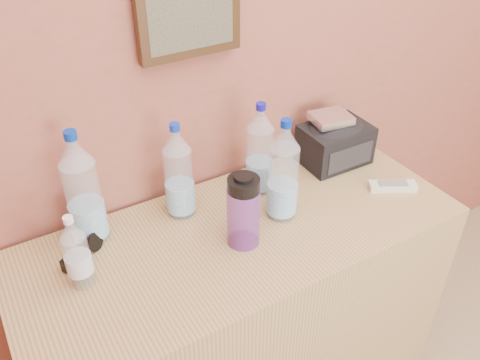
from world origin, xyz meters
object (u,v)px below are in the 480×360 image
at_px(nalgene_bottle, 243,210).
at_px(dresser, 241,323).
at_px(ac_remote, 393,186).
at_px(foil_packet, 331,118).
at_px(pet_small, 77,255).
at_px(toiletry_bag, 335,142).
at_px(pet_large_d, 283,175).
at_px(pet_large_c, 260,153).
at_px(sunglasses, 83,250).
at_px(pet_large_a, 83,194).
at_px(pet_large_b, 179,175).

bearing_deg(nalgene_bottle, dresser, 67.33).
xyz_separation_m(ac_remote, foil_packet, (-0.08, 0.25, 0.16)).
bearing_deg(nalgene_bottle, pet_small, 169.89).
bearing_deg(toiletry_bag, pet_small, -171.33).
distance_m(pet_large_d, pet_small, 0.61).
distance_m(pet_small, ac_remote, 1.00).
xyz_separation_m(dresser, toiletry_bag, (0.47, 0.16, 0.49)).
height_order(toiletry_bag, foil_packet, foil_packet).
bearing_deg(pet_large_d, dresser, -177.20).
relative_size(pet_large_c, toiletry_bag, 1.35).
relative_size(sunglasses, foil_packet, 1.21).
bearing_deg(nalgene_bottle, pet_large_c, 47.49).
height_order(dresser, pet_large_a, pet_large_a).
height_order(pet_large_a, sunglasses, pet_large_a).
height_order(nalgene_bottle, ac_remote, nalgene_bottle).
relative_size(dresser, sunglasses, 8.66).
height_order(dresser, pet_large_b, pet_large_b).
xyz_separation_m(pet_large_a, pet_large_c, (0.54, -0.05, -0.02)).
relative_size(pet_large_d, nalgene_bottle, 1.44).
xyz_separation_m(dresser, foil_packet, (0.46, 0.17, 0.58)).
relative_size(pet_large_d, foil_packet, 2.57).
xyz_separation_m(pet_small, nalgene_bottle, (0.44, -0.08, 0.02)).
bearing_deg(pet_large_d, ac_remote, -11.81).
bearing_deg(foil_packet, nalgene_bottle, -155.89).
bearing_deg(pet_small, pet_large_c, 10.39).
height_order(pet_large_a, pet_small, pet_large_a).
height_order(dresser, nalgene_bottle, nalgene_bottle).
xyz_separation_m(dresser, pet_large_a, (-0.38, 0.20, 0.57)).
xyz_separation_m(dresser, pet_large_d, (0.15, 0.01, 0.56)).
relative_size(dresser, toiletry_bag, 5.82).
bearing_deg(pet_small, ac_remote, -6.50).
bearing_deg(pet_large_d, toiletry_bag, 24.69).
relative_size(pet_large_d, sunglasses, 2.13).
distance_m(pet_large_b, pet_small, 0.37).
distance_m(dresser, pet_large_c, 0.59).
relative_size(sunglasses, toiletry_bag, 0.67).
xyz_separation_m(pet_large_b, foil_packet, (0.57, -0.00, 0.03)).
height_order(nalgene_bottle, sunglasses, nalgene_bottle).
height_order(pet_small, sunglasses, pet_small).
distance_m(pet_large_b, ac_remote, 0.70).
bearing_deg(foil_packet, pet_large_a, 178.11).
bearing_deg(foil_packet, pet_large_d, -151.97).
bearing_deg(sunglasses, pet_large_a, 20.19).
bearing_deg(ac_remote, dresser, -158.33).
height_order(pet_small, nalgene_bottle, nalgene_bottle).
bearing_deg(toiletry_bag, pet_large_d, -153.91).
relative_size(nalgene_bottle, sunglasses, 1.48).
distance_m(nalgene_bottle, sunglasses, 0.46).
distance_m(sunglasses, ac_remote, 0.98).
distance_m(dresser, pet_large_d, 0.58).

